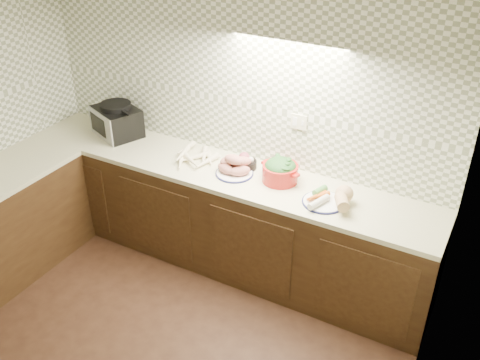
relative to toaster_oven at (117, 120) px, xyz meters
The scene contains 8 objects.
room 2.05m from the toaster_oven, 54.93° to the right, with size 3.60×3.60×2.60m.
counter 1.18m from the toaster_oven, 64.27° to the right, with size 3.60×3.60×0.90m.
toaster_oven is the anchor object (origin of this frame).
parsnip_pile 0.95m from the toaster_oven, ahead, with size 0.40×0.37×0.08m.
sweet_potato_plate 1.28m from the toaster_oven, ahead, with size 0.30×0.30×0.18m.
onion_bowl 1.31m from the toaster_oven, ahead, with size 0.17×0.17×0.14m.
dutch_oven 1.64m from the toaster_oven, ahead, with size 0.35×0.34×0.19m.
veg_plate 2.12m from the toaster_oven, ahead, with size 0.39×0.39×0.14m.
Camera 1 is at (1.96, -1.71, 3.03)m, focal length 40.00 mm.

